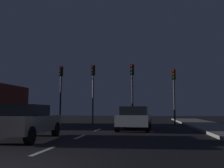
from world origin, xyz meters
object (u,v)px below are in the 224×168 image
Objects in this scene: traffic_signal_far_right at (174,85)px; traffic_signal_center_right at (132,82)px; traffic_signal_center_left at (93,83)px; car_stopped_ahead at (135,118)px; car_adjacent_lane at (25,121)px; traffic_signal_far_left at (61,83)px.

traffic_signal_center_right is at bearing 179.98° from traffic_signal_far_right.
car_stopped_ahead is at bearing -55.24° from traffic_signal_center_left.
traffic_signal_center_left is at bearing 179.99° from traffic_signal_far_right.
traffic_signal_center_right is 1.19× the size of car_stopped_ahead.
traffic_signal_center_left is 3.53m from traffic_signal_center_right.
traffic_signal_far_right is 1.16× the size of car_adjacent_lane.
traffic_signal_center_right reaches higher than traffic_signal_far_right.
traffic_signal_far_left is 10.11m from traffic_signal_far_right.
traffic_signal_center_right reaches higher than car_stopped_ahead.
car_stopped_ahead is (0.52, -5.83, -2.90)m from traffic_signal_center_right.
traffic_signal_far_right is at bearing -0.01° from traffic_signal_center_left.
traffic_signal_far_left reaches higher than traffic_signal_center_right.
traffic_signal_center_right is 12.21m from car_adjacent_lane.
traffic_signal_far_right is (7.07, -0.00, -0.35)m from traffic_signal_center_left.
car_adjacent_lane is (-0.19, -11.27, -2.91)m from traffic_signal_center_left.
car_adjacent_lane is at bearing -90.98° from traffic_signal_center_left.
traffic_signal_center_left reaches higher than traffic_signal_center_right.
traffic_signal_center_left is 7.68m from car_stopped_ahead.
traffic_signal_center_left is at bearing 124.76° from car_stopped_ahead.
traffic_signal_center_left is at bearing 180.00° from traffic_signal_center_right.
traffic_signal_far_right reaches higher than car_adjacent_lane.
traffic_signal_far_left is 3.04m from traffic_signal_center_left.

